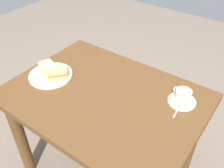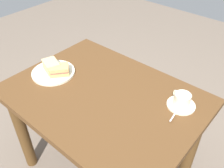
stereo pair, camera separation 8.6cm
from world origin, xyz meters
name	(u,v)px [view 1 (the left image)]	position (x,y,z in m)	size (l,w,h in m)	color
dining_table	(105,112)	(0.00, 0.00, 0.57)	(1.04, 0.77, 0.70)	#56361C
sandwich_plate	(51,75)	(0.35, 0.05, 0.71)	(0.25, 0.25, 0.01)	beige
sandwich_front	(48,69)	(0.37, 0.05, 0.74)	(0.13, 0.11, 0.06)	#DEB777
sandwich_back	(57,72)	(0.31, 0.04, 0.74)	(0.13, 0.14, 0.05)	tan
coffee_saucer	(182,101)	(-0.36, -0.19, 0.71)	(0.14, 0.14, 0.01)	beige
coffee_cup	(183,95)	(-0.36, -0.19, 0.74)	(0.11, 0.08, 0.07)	beige
spoon	(178,109)	(-0.37, -0.11, 0.71)	(0.02, 0.10, 0.01)	silver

